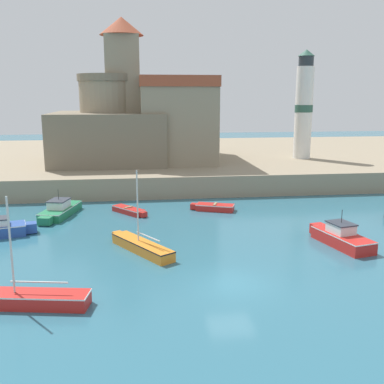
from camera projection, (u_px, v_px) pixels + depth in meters
ground_plane at (231, 284)px, 24.32m from camera, size 200.00×200.00×0.00m
quay_seawall at (171, 160)px, 63.43m from camera, size 120.00×40.00×2.19m
motorboat_red_0 at (341, 237)px, 30.52m from camera, size 2.80×5.66×2.47m
sailboat_orange_1 at (141, 246)px, 29.25m from camera, size 4.10×5.74×5.36m
dinghy_red_2 at (214, 207)px, 39.79m from camera, size 3.96×2.36×0.65m
sailboat_red_3 at (22, 298)px, 21.67m from camera, size 6.89×2.37×5.45m
motorboat_green_4 at (60, 210)px, 37.96m from camera, size 3.08×6.20×2.32m
dinghy_red_6 at (129, 210)px, 38.77m from camera, size 3.08×3.51×0.58m
church at (167, 114)px, 55.13m from camera, size 13.02×15.56×16.49m
fortress at (109, 131)px, 53.43m from camera, size 12.91×12.91×10.22m
lighthouse at (304, 107)px, 55.83m from camera, size 2.20×2.20×13.30m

